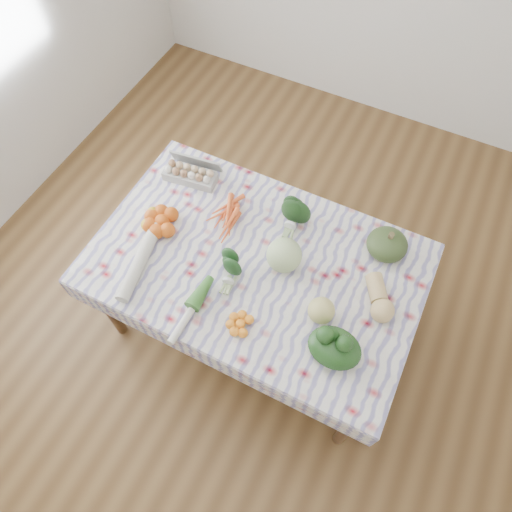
# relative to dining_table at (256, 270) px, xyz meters

# --- Properties ---
(ground) EXTENTS (4.50, 4.50, 0.00)m
(ground) POSITION_rel_dining_table_xyz_m (0.00, 0.00, -0.68)
(ground) COLOR brown
(ground) RESTS_ON ground
(dining_table) EXTENTS (1.60, 1.00, 0.75)m
(dining_table) POSITION_rel_dining_table_xyz_m (0.00, 0.00, 0.00)
(dining_table) COLOR brown
(dining_table) RESTS_ON ground
(tablecloth) EXTENTS (1.66, 1.06, 0.01)m
(tablecloth) POSITION_rel_dining_table_xyz_m (0.00, 0.00, 0.08)
(tablecloth) COLOR white
(tablecloth) RESTS_ON dining_table
(egg_carton) EXTENTS (0.31, 0.16, 0.08)m
(egg_carton) POSITION_rel_dining_table_xyz_m (-0.57, 0.32, 0.12)
(egg_carton) COLOR #ABACA7
(egg_carton) RESTS_ON tablecloth
(carrot_bunch) EXTENTS (0.25, 0.23, 0.04)m
(carrot_bunch) POSITION_rel_dining_table_xyz_m (-0.23, 0.16, 0.11)
(carrot_bunch) COLOR orange
(carrot_bunch) RESTS_ON tablecloth
(kale_bunch) EXTENTS (0.19, 0.17, 0.15)m
(kale_bunch) POSITION_rel_dining_table_xyz_m (0.07, 0.31, 0.16)
(kale_bunch) COLOR #193A16
(kale_bunch) RESTS_ON tablecloth
(kabocha_squash) EXTENTS (0.27, 0.27, 0.13)m
(kabocha_squash) POSITION_rel_dining_table_xyz_m (0.56, 0.35, 0.15)
(kabocha_squash) COLOR #374B23
(kabocha_squash) RESTS_ON tablecloth
(cabbage) EXTENTS (0.18, 0.18, 0.18)m
(cabbage) POSITION_rel_dining_table_xyz_m (0.13, 0.05, 0.17)
(cabbage) COLOR #B4CF8B
(cabbage) RESTS_ON tablecloth
(butternut_squash) EXTENTS (0.22, 0.26, 0.11)m
(butternut_squash) POSITION_rel_dining_table_xyz_m (0.62, 0.06, 0.14)
(butternut_squash) COLOR tan
(butternut_squash) RESTS_ON tablecloth
(orange_cluster) EXTENTS (0.33, 0.33, 0.09)m
(orange_cluster) POSITION_rel_dining_table_xyz_m (-0.54, -0.02, 0.13)
(orange_cluster) COLOR #D45713
(orange_cluster) RESTS_ON tablecloth
(broccoli) EXTENTS (0.17, 0.17, 0.11)m
(broccoli) POSITION_rel_dining_table_xyz_m (-0.07, -0.13, 0.14)
(broccoli) COLOR #1E481D
(broccoli) RESTS_ON tablecloth
(mandarin_cluster) EXTENTS (0.17, 0.17, 0.05)m
(mandarin_cluster) POSITION_rel_dining_table_xyz_m (0.09, -0.34, 0.11)
(mandarin_cluster) COLOR orange
(mandarin_cluster) RESTS_ON tablecloth
(grapefruit) EXTENTS (0.16, 0.16, 0.13)m
(grapefruit) POSITION_rel_dining_table_xyz_m (0.40, -0.13, 0.15)
(grapefruit) COLOR #CBC16C
(grapefruit) RESTS_ON tablecloth
(spinach_bag) EXTENTS (0.28, 0.24, 0.11)m
(spinach_bag) POSITION_rel_dining_table_xyz_m (0.52, -0.27, 0.14)
(spinach_bag) COLOR #163513
(spinach_bag) RESTS_ON tablecloth
(daikon) EXTENTS (0.15, 0.47, 0.07)m
(daikon) POSITION_rel_dining_table_xyz_m (-0.51, -0.27, 0.12)
(daikon) COLOR beige
(daikon) RESTS_ON tablecloth
(leek) EXTENTS (0.05, 0.36, 0.04)m
(leek) POSITION_rel_dining_table_xyz_m (-0.15, -0.39, 0.10)
(leek) COLOR white
(leek) RESTS_ON tablecloth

